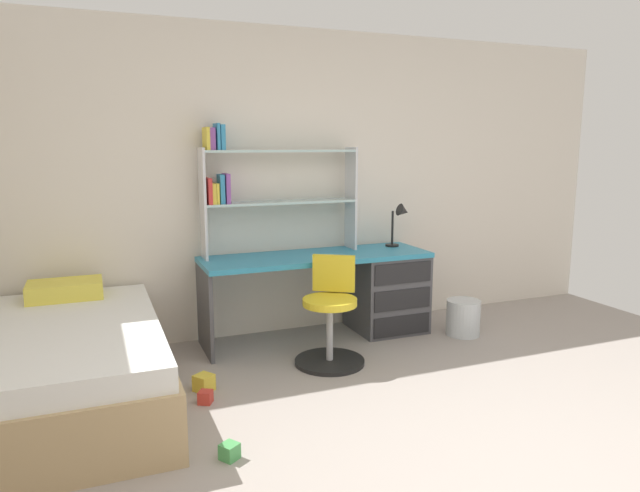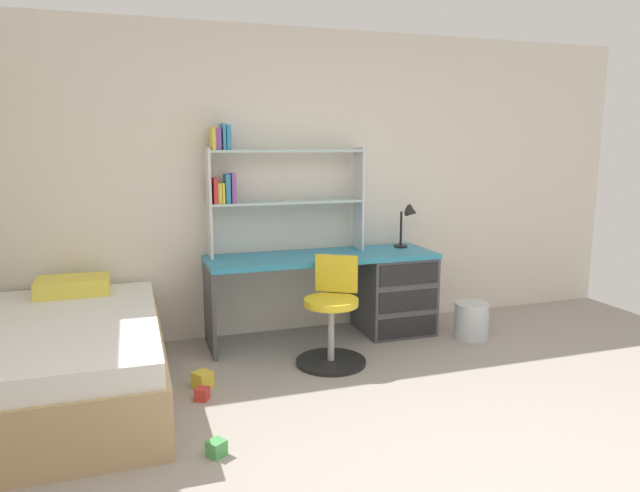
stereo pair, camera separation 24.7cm
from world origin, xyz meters
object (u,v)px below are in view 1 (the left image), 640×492
Objects in this scene: desk at (369,287)px; toy_block_yellow_0 at (204,383)px; swivel_chair at (330,322)px; bookshelf_hutch at (261,181)px; bed_platform at (66,367)px; toy_block_red_1 at (205,397)px; waste_bin at (463,318)px; desk_lamp at (401,218)px; toy_block_green_2 at (230,451)px.

desk reaches higher than toy_block_yellow_0.
swivel_chair is 7.13× the size of toy_block_yellow_0.
bookshelf_hutch reaches higher than toy_block_yellow_0.
swivel_chair is at bearing 2.86° from bed_platform.
bookshelf_hutch is at bearing 57.05° from toy_block_red_1.
toy_block_red_1 is at bearing -167.76° from waste_bin.
desk_lamp is 1.30m from swivel_chair.
toy_block_yellow_0 is at bearing -172.28° from waste_bin.
bed_platform is 17.05× the size of toy_block_yellow_0.
swivel_chair reaches higher than toy_block_green_2.
desk_lamp reaches higher than toy_block_yellow_0.
desk is 2.28m from toy_block_green_2.
waste_bin is at bearing -52.94° from desk_lamp.
waste_bin is 2.60m from toy_block_green_2.
desk_lamp reaches higher than bed_platform.
toy_block_red_1 is (-0.69, -1.07, -1.27)m from bookshelf_hutch.
desk is at bearing 29.13° from toy_block_red_1.
toy_block_green_2 is (-0.04, -0.89, -0.01)m from toy_block_yellow_0.
bed_platform reaches higher than waste_bin.
waste_bin is 2.74× the size of toy_block_yellow_0.
toy_block_yellow_0 is at bearing 82.06° from toy_block_red_1.
swivel_chair is 9.78× the size of toy_block_red_1.
desk_lamp reaches higher than waste_bin.
waste_bin is (0.70, -0.39, -0.24)m from desk.
toy_block_yellow_0 is (-1.57, -0.70, -0.34)m from desk.
desk_lamp is 2.91m from bed_platform.
waste_bin is 2.35m from toy_block_red_1.
bookshelf_hutch is at bearing 175.70° from desk_lamp.
swivel_chair is at bearing -66.78° from bookshelf_hutch.
swivel_chair reaches higher than toy_block_yellow_0.
bed_platform is 22.31× the size of toy_block_green_2.
desk is 0.84m from waste_bin.
toy_block_red_1 is (-2.30, -0.50, -0.11)m from waste_bin.
desk_lamp is at bearing 127.06° from waste_bin.
desk_lamp is (0.34, 0.08, 0.57)m from desk.
desk is at bearing 24.00° from toy_block_yellow_0.
toy_block_yellow_0 is 1.37× the size of toy_block_red_1.
swivel_chair is 2.61× the size of waste_bin.
toy_block_yellow_0 is at bearing -156.00° from desk.
toy_block_red_1 is (0.80, -0.26, -0.23)m from bed_platform.
waste_bin is at bearing 7.72° from toy_block_yellow_0.
waste_bin is (1.30, 0.15, -0.16)m from swivel_chair.
toy_block_yellow_0 is (-0.66, -0.88, -1.26)m from bookshelf_hutch.
desk_lamp reaches higher than swivel_chair.
toy_block_yellow_0 is (0.82, -0.07, -0.21)m from bed_platform.
bed_platform is (-1.49, -0.81, -1.05)m from bookshelf_hutch.
desk is 2.40× the size of swivel_chair.
toy_block_red_1 is at bearing -150.87° from desk.
waste_bin reaches higher than toy_block_yellow_0.
bookshelf_hutch is 16.06× the size of toy_block_red_1.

